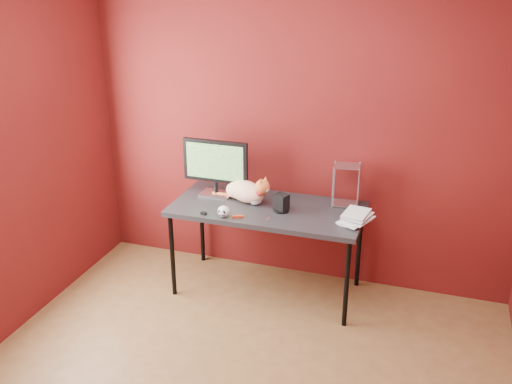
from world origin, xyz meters
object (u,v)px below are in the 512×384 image
(monitor, at_px, (215,165))
(book_stack, at_px, (350,161))
(speaker, at_px, (281,203))
(skull_mug, at_px, (224,211))
(cat, at_px, (246,191))
(desk, at_px, (267,213))

(monitor, relative_size, book_stack, 0.59)
(speaker, height_order, book_stack, book_stack)
(skull_mug, distance_m, book_stack, 1.01)
(skull_mug, bearing_deg, cat, 81.10)
(skull_mug, height_order, speaker, speaker)
(speaker, relative_size, book_stack, 0.15)
(monitor, bearing_deg, book_stack, -6.69)
(monitor, xyz_separation_m, speaker, (0.59, -0.14, -0.20))
(cat, bearing_deg, speaker, 6.78)
(desk, height_order, cat, cat)
(cat, bearing_deg, skull_mug, -75.69)
(monitor, bearing_deg, speaker, -13.34)
(desk, distance_m, skull_mug, 0.39)
(desk, distance_m, book_stack, 0.81)
(skull_mug, xyz_separation_m, book_stack, (0.89, 0.25, 0.42))
(monitor, relative_size, cat, 1.04)
(desk, distance_m, speaker, 0.18)
(cat, bearing_deg, monitor, -164.10)
(cat, distance_m, skull_mug, 0.35)
(desk, height_order, skull_mug, skull_mug)
(monitor, xyz_separation_m, skull_mug, (0.21, -0.38, -0.22))
(desk, distance_m, cat, 0.25)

